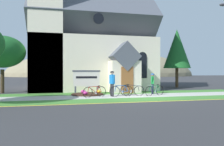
{
  "coord_description": "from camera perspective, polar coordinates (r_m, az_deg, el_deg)",
  "views": [
    {
      "loc": [
        -5.21,
        -13.56,
        1.72
      ],
      "look_at": [
        -1.33,
        2.87,
        1.61
      ],
      "focal_mm": 35.48,
      "sensor_mm": 36.0,
      "label": 1
    }
  ],
  "objects": [
    {
      "name": "bicycle_yellow",
      "position": [
        15.01,
        -4.46,
        -4.79
      ],
      "size": [
        1.67,
        0.66,
        0.78
      ],
      "color": "black",
      "rests_on": "ground"
    },
    {
      "name": "distant_hill",
      "position": [
        87.71,
        -2.16,
        -0.76
      ],
      "size": [
        73.26,
        45.33,
        19.83
      ],
      "primitive_type": "ellipsoid",
      "color": "#847A5B",
      "rests_on": "ground"
    },
    {
      "name": "church_building",
      "position": [
        23.59,
        -6.3,
        8.13
      ],
      "size": [
        11.73,
        12.37,
        14.01
      ],
      "color": "beige",
      "rests_on": "ground"
    },
    {
      "name": "cyclist_in_yellow_jersey",
      "position": [
        17.2,
        10.41,
        -2.34
      ],
      "size": [
        0.4,
        0.61,
        1.58
      ],
      "color": "#191E38",
      "rests_on": "ground"
    },
    {
      "name": "grass_verge",
      "position": [
        13.34,
        0.51,
        -7.03
      ],
      "size": [
        32.0,
        1.87,
        0.01
      ],
      "primitive_type": "cube",
      "color": "#427F33",
      "rests_on": "ground"
    },
    {
      "name": "bicycle_silver",
      "position": [
        15.4,
        2.46,
        -4.61
      ],
      "size": [
        1.73,
        0.31,
        0.82
      ],
      "color": "black",
      "rests_on": "ground"
    },
    {
      "name": "church_lawn",
      "position": [
        17.55,
        -2.89,
        -5.24
      ],
      "size": [
        24.0,
        2.2,
        0.01
      ],
      "primitive_type": "cube",
      "color": "#427F33",
      "rests_on": "ground"
    },
    {
      "name": "bicycle_red",
      "position": [
        16.0,
        5.18,
        -4.44
      ],
      "size": [
        1.62,
        0.65,
        0.83
      ],
      "color": "black",
      "rests_on": "ground"
    },
    {
      "name": "ground",
      "position": [
        18.4,
        3.23,
        -5.0
      ],
      "size": [
        140.0,
        140.0,
        0.0
      ],
      "primitive_type": "plane",
      "color": "#333335"
    },
    {
      "name": "yard_deciduous_tree",
      "position": [
        19.68,
        -26.43,
        4.89
      ],
      "size": [
        3.55,
        3.55,
        4.57
      ],
      "color": "#3D2D1E",
      "rests_on": "ground"
    },
    {
      "name": "bicycle_white",
      "position": [
        16.18,
        10.94,
        -4.43
      ],
      "size": [
        1.65,
        0.59,
        0.81
      ],
      "color": "black",
      "rests_on": "ground"
    },
    {
      "name": "cyclist_in_green_jersey",
      "position": [
        15.27,
        0.02,
        -2.17
      ],
      "size": [
        0.33,
        0.8,
        1.76
      ],
      "color": "#2D2D33",
      "rests_on": "ground"
    },
    {
      "name": "flower_bed",
      "position": [
        16.45,
        -6.32,
        -5.38
      ],
      "size": [
        2.35,
        2.35,
        0.34
      ],
      "color": "#382319",
      "rests_on": "ground"
    },
    {
      "name": "church_sign",
      "position": [
        16.87,
        -6.59,
        -1.49
      ],
      "size": [
        2.11,
        0.17,
        1.83
      ],
      "color": "#474C56",
      "rests_on": "ground"
    },
    {
      "name": "sidewalk_slab",
      "position": [
        15.36,
        -1.36,
        -6.05
      ],
      "size": [
        32.0,
        2.3,
        0.01
      ],
      "primitive_type": "cube",
      "color": "#B7B5AD",
      "rests_on": "ground"
    },
    {
      "name": "curb_paint_stripe",
      "position": [
        12.29,
        1.73,
        -7.66
      ],
      "size": [
        28.0,
        0.16,
        0.01
      ],
      "primitive_type": "cube",
      "color": "yellow",
      "rests_on": "ground"
    },
    {
      "name": "roadside_conifer",
      "position": [
        25.13,
        16.38,
        6.0
      ],
      "size": [
        2.89,
        2.89,
        6.32
      ],
      "color": "#4C3823",
      "rests_on": "ground"
    }
  ]
}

